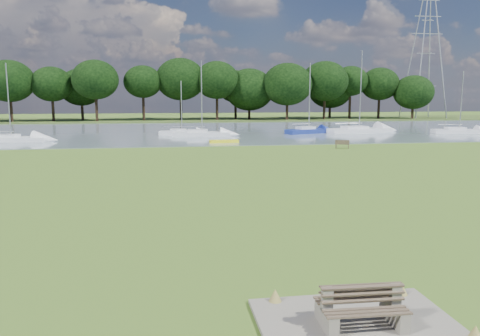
{
  "coord_description": "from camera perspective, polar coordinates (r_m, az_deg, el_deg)",
  "views": [
    {
      "loc": [
        -3.91,
        -22.67,
        4.85
      ],
      "look_at": [
        -0.67,
        -2.0,
        1.61
      ],
      "focal_mm": 35.0,
      "sensor_mm": 36.0,
      "label": 1
    }
  ],
  "objects": [
    {
      "name": "riverbank_bench",
      "position": [
        44.37,
        12.36,
        2.85
      ],
      "size": [
        1.34,
        0.88,
        0.8
      ],
      "rotation": [
        0.0,
        0.0,
        -0.41
      ],
      "color": "brown",
      "rests_on": "ground"
    },
    {
      "name": "ground",
      "position": [
        23.51,
        0.87,
        -3.1
      ],
      "size": [
        220.0,
        220.0,
        0.0
      ],
      "primitive_type": "plane",
      "color": "olive"
    },
    {
      "name": "far_bank",
      "position": [
        94.87,
        -6.56,
        5.83
      ],
      "size": [
        220.0,
        20.0,
        0.4
      ],
      "primitive_type": "cube",
      "color": "#4C6626",
      "rests_on": "ground"
    },
    {
      "name": "sailboat_0",
      "position": [
        55.02,
        -26.2,
        3.36
      ],
      "size": [
        7.51,
        3.01,
        8.14
      ],
      "rotation": [
        0.0,
        0.0,
        -0.14
      ],
      "color": "white",
      "rests_on": "river"
    },
    {
      "name": "sailboat_4",
      "position": [
        63.2,
        14.25,
        4.66
      ],
      "size": [
        9.11,
        4.0,
        10.45
      ],
      "rotation": [
        0.0,
        0.0,
        0.18
      ],
      "color": "white",
      "rests_on": "river"
    },
    {
      "name": "sailboat_2",
      "position": [
        60.92,
        8.34,
        4.7
      ],
      "size": [
        6.65,
        3.97,
        8.89
      ],
      "rotation": [
        0.0,
        0.0,
        0.36
      ],
      "color": "navy",
      "rests_on": "river"
    },
    {
      "name": "pylon",
      "position": [
        107.96,
        21.86,
        15.29
      ],
      "size": [
        6.89,
        4.83,
        28.66
      ],
      "color": "#A3A4A9",
      "rests_on": "far_bank"
    },
    {
      "name": "kayak",
      "position": [
        48.21,
        -1.96,
        3.27
      ],
      "size": [
        3.05,
        0.95,
        0.3
      ],
      "primitive_type": "cube",
      "rotation": [
        0.0,
        0.0,
        0.08
      ],
      "color": "#FFF31C",
      "rests_on": "river"
    },
    {
      "name": "sailboat_5",
      "position": [
        58.73,
        -7.16,
        4.47
      ],
      "size": [
        5.71,
        2.19,
        6.59
      ],
      "rotation": [
        0.0,
        0.0,
        -0.11
      ],
      "color": "white",
      "rests_on": "river"
    },
    {
      "name": "concrete_pad",
      "position": [
        10.65,
        14.43,
        -18.28
      ],
      "size": [
        4.2,
        3.2,
        0.1
      ],
      "primitive_type": "cube",
      "color": "gray",
      "rests_on": "ground"
    },
    {
      "name": "bench_pair",
      "position": [
        10.46,
        14.53,
        -16.14
      ],
      "size": [
        1.8,
        1.1,
        0.95
      ],
      "rotation": [
        0.0,
        0.0,
        -0.03
      ],
      "color": "gray",
      "rests_on": "concrete_pad"
    },
    {
      "name": "sailboat_1",
      "position": [
        66.46,
        25.12,
        4.25
      ],
      "size": [
        6.94,
        2.95,
        7.89
      ],
      "rotation": [
        0.0,
        0.0,
        -0.16
      ],
      "color": "white",
      "rests_on": "river"
    },
    {
      "name": "river",
      "position": [
        64.97,
        -5.44,
        4.49
      ],
      "size": [
        220.0,
        40.0,
        0.1
      ],
      "primitive_type": "cube",
      "color": "gray",
      "rests_on": "ground"
    },
    {
      "name": "tree_line",
      "position": [
        90.85,
        -12.56,
        9.83
      ],
      "size": [
        124.86,
        9.43,
        11.42
      ],
      "color": "black",
      "rests_on": "far_bank"
    },
    {
      "name": "sailboat_3",
      "position": [
        56.13,
        -4.73,
        4.38
      ],
      "size": [
        6.95,
        2.77,
        8.85
      ],
      "rotation": [
        0.0,
        0.0,
        -0.13
      ],
      "color": "white",
      "rests_on": "river"
    }
  ]
}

